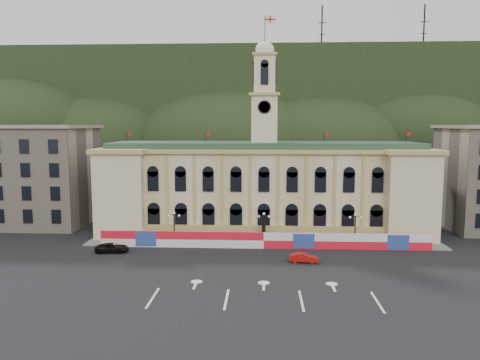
{
  "coord_description": "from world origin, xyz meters",
  "views": [
    {
      "loc": [
        -0.14,
        -54.1,
        18.56
      ],
      "look_at": [
        -3.74,
        18.0,
        10.07
      ],
      "focal_mm": 35.0,
      "sensor_mm": 36.0,
      "label": 1
    }
  ],
  "objects_px": {
    "red_sedan": "(304,258)",
    "lamp_center": "(264,226)",
    "black_suv": "(112,248)",
    "statue": "(264,236)"
  },
  "relations": [
    {
      "from": "lamp_center",
      "to": "red_sedan",
      "type": "distance_m",
      "value": 10.69
    },
    {
      "from": "statue",
      "to": "lamp_center",
      "type": "bearing_deg",
      "value": -90.0
    },
    {
      "from": "red_sedan",
      "to": "black_suv",
      "type": "bearing_deg",
      "value": 87.2
    },
    {
      "from": "red_sedan",
      "to": "lamp_center",
      "type": "bearing_deg",
      "value": 36.27
    },
    {
      "from": "statue",
      "to": "red_sedan",
      "type": "height_order",
      "value": "statue"
    },
    {
      "from": "lamp_center",
      "to": "black_suv",
      "type": "xyz_separation_m",
      "value": [
        -22.22,
        -5.23,
        -2.4
      ]
    },
    {
      "from": "statue",
      "to": "lamp_center",
      "type": "relative_size",
      "value": 0.72
    },
    {
      "from": "red_sedan",
      "to": "black_suv",
      "type": "xyz_separation_m",
      "value": [
        -27.67,
        3.64,
        0.02
      ]
    },
    {
      "from": "lamp_center",
      "to": "black_suv",
      "type": "distance_m",
      "value": 22.95
    },
    {
      "from": "statue",
      "to": "red_sedan",
      "type": "bearing_deg",
      "value": -61.09
    }
  ]
}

